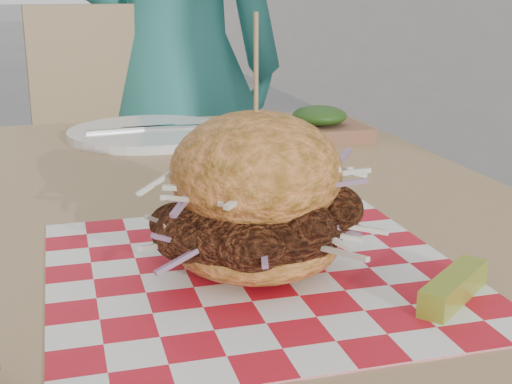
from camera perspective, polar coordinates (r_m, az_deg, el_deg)
diner at (r=1.89m, az=-6.53°, el=9.92°), size 0.65×0.50×1.58m
patio_table at (r=0.82m, az=-4.34°, el=-6.98°), size 0.80×1.20×0.75m
patio_chair at (r=1.80m, az=-10.88°, el=1.72°), size 0.46×0.47×0.95m
paper_liner at (r=0.64m, az=0.00°, el=-6.42°), size 0.36×0.36×0.00m
sandwich at (r=0.61m, az=0.00°, el=-0.99°), size 0.20×0.20×0.22m
pickle_spear at (r=0.60m, az=15.55°, el=-7.36°), size 0.09×0.08×0.02m
place_setting at (r=1.21m, az=-8.53°, el=4.69°), size 0.27×0.27×0.02m
kraft_tray at (r=1.18m, az=5.09°, el=5.28°), size 0.15×0.12×0.06m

